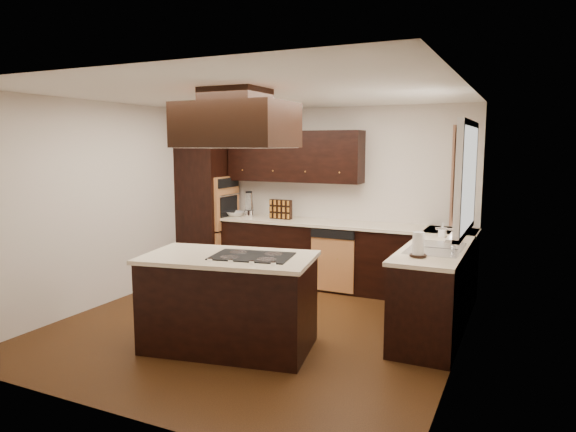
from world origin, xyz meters
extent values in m
cube|color=#4E2C11|center=(0.00, 0.00, -0.01)|extent=(4.20, 4.20, 0.02)
cube|color=white|center=(0.00, 0.00, 2.51)|extent=(4.20, 4.20, 0.02)
cube|color=beige|center=(0.00, 2.11, 1.25)|extent=(4.20, 0.02, 2.50)
cube|color=beige|center=(0.00, -2.11, 1.25)|extent=(4.20, 0.02, 2.50)
cube|color=beige|center=(-2.11, 0.00, 1.25)|extent=(0.02, 4.20, 2.50)
cube|color=beige|center=(2.11, 0.00, 1.25)|extent=(0.02, 4.20, 2.50)
cube|color=black|center=(-1.78, 1.71, 1.06)|extent=(0.65, 0.75, 2.12)
cube|color=#D5894B|center=(-1.43, 1.71, 1.12)|extent=(0.05, 0.62, 0.78)
cube|color=black|center=(0.03, 1.80, 0.44)|extent=(2.93, 0.60, 0.88)
cube|color=black|center=(1.80, 0.90, 0.44)|extent=(0.60, 2.40, 0.88)
cube|color=beige|center=(0.03, 1.79, 0.90)|extent=(2.93, 0.63, 0.04)
cube|color=beige|center=(1.79, 0.90, 0.90)|extent=(0.63, 2.40, 0.04)
cube|color=black|center=(-0.43, 1.93, 1.81)|extent=(2.00, 0.34, 0.72)
cube|color=#D5894B|center=(0.33, 1.50, 0.40)|extent=(0.60, 0.05, 0.72)
cube|color=silver|center=(2.07, 0.55, 1.65)|extent=(0.06, 1.32, 1.12)
cube|color=white|center=(2.10, 0.55, 1.65)|extent=(0.00, 1.20, 1.00)
cube|color=beige|center=(2.01, 0.13, 1.70)|extent=(0.02, 0.34, 0.90)
cube|color=beige|center=(2.01, 0.97, 1.70)|extent=(0.02, 0.34, 0.90)
cube|color=silver|center=(1.80, 0.55, 0.92)|extent=(0.52, 0.84, 0.01)
cube|color=black|center=(0.05, -0.64, 0.44)|extent=(1.71, 1.13, 0.88)
cube|color=beige|center=(0.05, -0.64, 0.90)|extent=(1.78, 1.20, 0.04)
cube|color=black|center=(0.29, -0.60, 0.93)|extent=(0.82, 0.63, 0.01)
cube|color=black|center=(0.10, -0.55, 2.16)|extent=(1.05, 0.72, 0.42)
cube|color=black|center=(0.10, -0.55, 2.44)|extent=(0.55, 0.50, 0.13)
cylinder|color=silver|center=(-1.08, 1.75, 0.97)|extent=(0.15, 0.15, 0.10)
cone|color=silver|center=(-1.08, 1.75, 1.15)|extent=(0.13, 0.13, 0.26)
cube|color=black|center=(-0.57, 1.79, 1.06)|extent=(0.34, 0.10, 0.28)
imported|color=silver|center=(-1.32, 1.75, 0.95)|extent=(0.35, 0.35, 0.07)
imported|color=silver|center=(1.76, 1.24, 1.00)|extent=(0.09, 0.09, 0.17)
cylinder|color=silver|center=(1.72, 0.07, 1.04)|extent=(0.12, 0.12, 0.24)
camera|label=1|loc=(2.63, -4.77, 1.98)|focal=32.00mm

